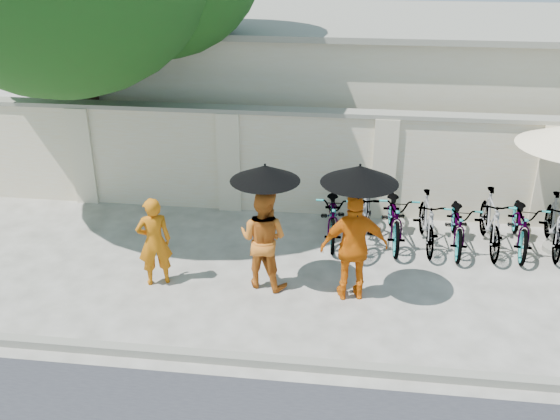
# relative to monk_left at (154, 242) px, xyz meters

# --- Properties ---
(ground) EXTENTS (80.00, 80.00, 0.00)m
(ground) POSITION_rel_monk_left_xyz_m (1.61, -0.13, -0.74)
(ground) COLOR #B9B5A9
(kerb) EXTENTS (40.00, 0.16, 0.12)m
(kerb) POSITION_rel_monk_left_xyz_m (1.61, -1.83, -0.68)
(kerb) COLOR gray
(kerb) RESTS_ON ground
(compound_wall) EXTENTS (20.00, 0.30, 2.00)m
(compound_wall) POSITION_rel_monk_left_xyz_m (2.61, 3.07, 0.26)
(compound_wall) COLOR beige
(compound_wall) RESTS_ON ground
(building_behind) EXTENTS (14.00, 6.00, 3.20)m
(building_behind) POSITION_rel_monk_left_xyz_m (3.61, 6.87, 0.86)
(building_behind) COLOR beige
(building_behind) RESTS_ON ground
(monk_left) EXTENTS (0.64, 0.55, 1.48)m
(monk_left) POSITION_rel_monk_left_xyz_m (0.00, 0.00, 0.00)
(monk_left) COLOR #BE630A
(monk_left) RESTS_ON ground
(monk_center) EXTENTS (0.94, 0.82, 1.63)m
(monk_center) POSITION_rel_monk_left_xyz_m (1.70, 0.16, 0.08)
(monk_center) COLOR #C8691E
(monk_center) RESTS_ON ground
(parasol_center) EXTENTS (1.05, 1.05, 1.14)m
(parasol_center) POSITION_rel_monk_left_xyz_m (1.75, 0.08, 1.20)
(parasol_center) COLOR black
(parasol_center) RESTS_ON ground
(monk_right) EXTENTS (1.08, 0.61, 1.74)m
(monk_right) POSITION_rel_monk_left_xyz_m (3.11, -0.03, 0.13)
(monk_right) COLOR orange
(monk_right) RESTS_ON ground
(parasol_right) EXTENTS (1.11, 1.11, 1.21)m
(parasol_right) POSITION_rel_monk_left_xyz_m (3.13, -0.11, 1.33)
(parasol_right) COLOR black
(parasol_right) RESTS_ON ground
(bike_0) EXTENTS (0.74, 1.89, 0.98)m
(bike_0) POSITION_rel_monk_left_xyz_m (2.72, 1.95, -0.25)
(bike_0) COLOR slate
(bike_0) RESTS_ON ground
(bike_1) EXTENTS (0.71, 1.90, 1.11)m
(bike_1) POSITION_rel_monk_left_xyz_m (3.27, 1.75, -0.18)
(bike_1) COLOR slate
(bike_1) RESTS_ON ground
(bike_2) EXTENTS (0.74, 1.97, 1.03)m
(bike_2) POSITION_rel_monk_left_xyz_m (3.82, 1.97, -0.23)
(bike_2) COLOR slate
(bike_2) RESTS_ON ground
(bike_3) EXTENTS (0.54, 1.63, 0.97)m
(bike_3) POSITION_rel_monk_left_xyz_m (4.37, 1.82, -0.26)
(bike_3) COLOR slate
(bike_3) RESTS_ON ground
(bike_4) EXTENTS (0.73, 1.83, 0.94)m
(bike_4) POSITION_rel_monk_left_xyz_m (4.92, 1.87, -0.27)
(bike_4) COLOR slate
(bike_4) RESTS_ON ground
(bike_5) EXTENTS (0.49, 1.73, 1.04)m
(bike_5) POSITION_rel_monk_left_xyz_m (5.47, 1.88, -0.22)
(bike_5) COLOR slate
(bike_5) RESTS_ON ground
(bike_6) EXTENTS (0.86, 1.93, 0.98)m
(bike_6) POSITION_rel_monk_left_xyz_m (6.02, 1.96, -0.25)
(bike_6) COLOR slate
(bike_6) RESTS_ON ground
(bike_7) EXTENTS (0.65, 1.68, 0.98)m
(bike_7) POSITION_rel_monk_left_xyz_m (6.57, 1.96, -0.25)
(bike_7) COLOR slate
(bike_7) RESTS_ON ground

